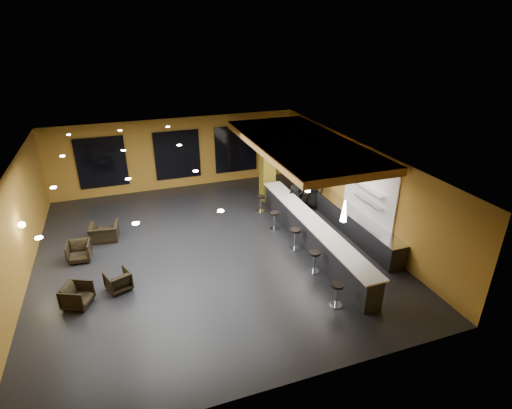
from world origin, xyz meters
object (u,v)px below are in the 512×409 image
object	(u,v)px
armchair_b	(118,281)
armchair_a	(77,296)
bar_counter	(311,234)
pendant_2	(281,162)
staff_b	(301,188)
prep_counter	(351,222)
pendant_0	(344,211)
staff_c	(314,188)
bar_stool_0	(337,292)
bar_stool_1	(314,259)
armchair_c	(79,251)
bar_stool_3	(274,218)
staff_a	(296,197)
bar_stool_2	(295,236)
column	(268,164)
pendant_1	(308,183)
armchair_d	(104,232)
bar_stool_4	(261,202)

from	to	relation	value
armchair_b	armchair_a	bearing A→B (deg)	-1.51
bar_counter	pendant_2	xyz separation A→B (m)	(0.00, 3.00, 1.85)
pendant_2	staff_b	size ratio (longest dim) A/B	0.40
prep_counter	pendant_0	size ratio (longest dim) A/B	8.57
staff_c	bar_stool_0	distance (m)	6.83
armchair_b	bar_stool_1	world-z (taller)	bar_stool_1
armchair_a	armchair_c	world-z (taller)	armchair_c
armchair_c	bar_stool_3	distance (m)	7.31
pendant_2	staff_a	world-z (taller)	pendant_2
armchair_b	prep_counter	bearing A→B (deg)	164.81
staff_a	armchair_a	distance (m)	9.20
staff_c	bar_stool_3	world-z (taller)	staff_c
bar_counter	pendant_2	size ratio (longest dim) A/B	11.43
staff_b	armchair_c	size ratio (longest dim) A/B	2.25
armchair_c	bar_stool_2	xyz separation A→B (m)	(7.45, -1.79, 0.16)
column	pendant_1	xyz separation A→B (m)	(0.00, -4.10, 0.60)
armchair_d	bar_stool_1	world-z (taller)	bar_stool_1
prep_counter	pendant_1	distance (m)	2.77
pendant_1	armchair_a	distance (m)	8.39
pendant_1	pendant_2	xyz separation A→B (m)	(0.00, 2.50, 0.00)
bar_counter	armchair_a	xyz separation A→B (m)	(-8.04, -0.83, -0.15)
staff_c	bar_stool_3	bearing A→B (deg)	-130.35
pendant_1	staff_a	bearing A→B (deg)	75.84
armchair_c	staff_b	bearing A→B (deg)	14.27
armchair_c	staff_c	bearing A→B (deg)	11.47
column	bar_stool_1	world-z (taller)	column
prep_counter	pendant_1	bearing A→B (deg)	180.00
armchair_b	bar_stool_1	size ratio (longest dim) A/B	0.93
bar_stool_1	bar_stool_4	size ratio (longest dim) A/B	1.04
pendant_0	staff_b	bearing A→B (deg)	77.73
armchair_d	bar_stool_0	size ratio (longest dim) A/B	1.38
bar_counter	column	size ratio (longest dim) A/B	2.29
pendant_2	armchair_d	bearing A→B (deg)	179.98
bar_stool_2	armchair_b	bearing A→B (deg)	-176.16
armchair_c	bar_stool_0	xyz separation A→B (m)	(7.25, -5.16, 0.13)
pendant_2	bar_stool_0	bearing A→B (deg)	-97.64
staff_c	armchair_d	size ratio (longest dim) A/B	1.80
staff_c	bar_stool_0	xyz separation A→B (m)	(-2.45, -6.36, -0.45)
bar_counter	pendant_0	xyz separation A→B (m)	(0.00, -2.00, 1.85)
pendant_2	armchair_b	world-z (taller)	pendant_2
armchair_b	bar_stool_1	xyz separation A→B (m)	(6.21, -1.16, 0.17)
column	staff_c	distance (m)	2.41
armchair_d	staff_a	bearing A→B (deg)	-176.87
pendant_0	staff_b	xyz separation A→B (m)	(1.17, 5.40, -1.47)
bar_stool_4	staff_b	bearing A→B (deg)	-0.67
pendant_2	bar_stool_2	distance (m)	3.58
armchair_a	bar_stool_4	bearing A→B (deg)	-34.64
staff_a	bar_stool_0	bearing A→B (deg)	-86.94
prep_counter	pendant_2	xyz separation A→B (m)	(-2.00, 2.50, 1.92)
armchair_d	bar_stool_4	distance (m)	6.52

